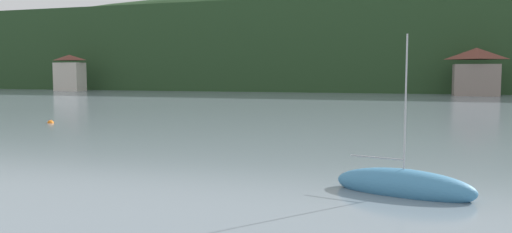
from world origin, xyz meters
The scene contains 5 objects.
wooded_hillside centered at (-25.65, 165.82, 7.62)m, with size 352.00×76.23×42.46m.
shore_building_west centered at (-62.33, 115.56, 3.65)m, with size 6.08×3.45×7.52m.
shore_building_westcentral centered at (15.58, 116.59, 3.80)m, with size 7.13×5.62×7.81m.
sailboat_mid_6 centered at (5.48, 43.83, 0.24)m, with size 4.35×2.19×5.09m.
mooring_buoy_near centered at (-19.60, 58.48, 0.00)m, with size 0.45×0.45×0.45m, color orange.
Camera 1 is at (5.64, 28.44, 3.63)m, focal length 34.82 mm.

